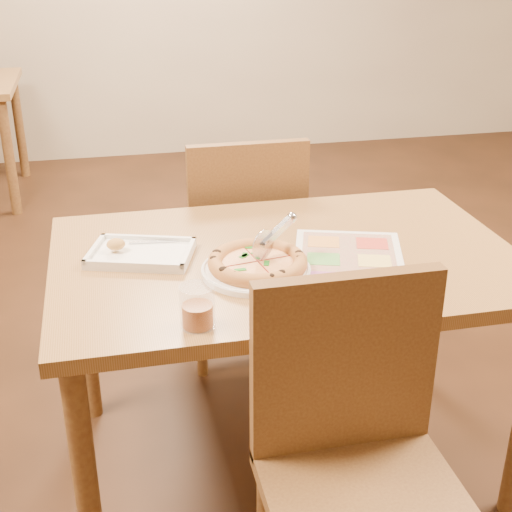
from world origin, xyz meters
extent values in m
plane|color=#341C0E|center=(0.00, 0.00, 0.00)|extent=(7.00, 7.00, 0.00)
cube|color=olive|center=(0.00, 0.00, 0.70)|extent=(1.30, 0.85, 0.04)
cylinder|color=brown|center=(-0.59, -0.36, 0.34)|extent=(0.06, 0.06, 0.68)
cylinder|color=brown|center=(-0.59, 0.36, 0.34)|extent=(0.06, 0.06, 0.68)
cylinder|color=brown|center=(0.59, 0.36, 0.34)|extent=(0.06, 0.06, 0.68)
cube|color=brown|center=(0.00, -0.70, 0.45)|extent=(0.42, 0.42, 0.04)
cube|color=brown|center=(0.00, -0.51, 0.68)|extent=(0.42, 0.04, 0.45)
cube|color=brown|center=(0.00, 0.70, 0.45)|extent=(0.42, 0.42, 0.04)
cube|color=brown|center=(0.00, 0.51, 0.68)|extent=(0.42, 0.04, 0.45)
cylinder|color=brown|center=(-1.01, 2.43, 0.34)|extent=(0.06, 0.06, 0.68)
cylinder|color=brown|center=(-1.01, 3.17, 0.34)|extent=(0.06, 0.06, 0.68)
cylinder|color=white|center=(-0.11, -0.10, 0.73)|extent=(0.32, 0.32, 0.02)
cylinder|color=#BC7940|center=(-0.10, -0.10, 0.74)|extent=(0.25, 0.25, 0.01)
cylinder|color=#F7D686|center=(-0.10, -0.10, 0.75)|extent=(0.22, 0.22, 0.01)
torus|color=#BC7940|center=(-0.10, -0.10, 0.75)|extent=(0.27, 0.27, 0.04)
cylinder|color=silver|center=(-0.09, -0.09, 0.79)|extent=(0.07, 0.05, 0.08)
cube|color=silver|center=(-0.04, -0.06, 0.82)|extent=(0.11, 0.09, 0.06)
cube|color=silver|center=(-0.40, 0.06, 0.73)|extent=(0.32, 0.27, 0.02)
cube|color=silver|center=(-0.40, 0.06, 0.74)|extent=(0.14, 0.02, 0.00)
ellipsoid|color=#BD8444|center=(-0.46, 0.08, 0.76)|extent=(0.05, 0.04, 0.03)
cylinder|color=#7C3409|center=(-0.30, -0.34, 0.75)|extent=(0.07, 0.07, 0.05)
cylinder|color=white|center=(-0.30, -0.34, 0.77)|extent=(0.08, 0.08, 0.10)
cube|color=silver|center=(0.16, -0.09, 0.72)|extent=(0.41, 0.49, 0.00)
camera|label=1|loc=(-0.48, -1.76, 1.55)|focal=50.00mm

